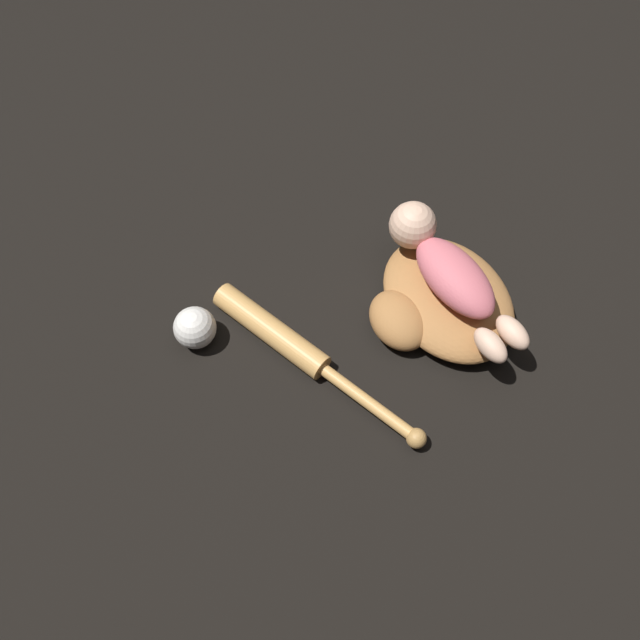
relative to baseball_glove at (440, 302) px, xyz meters
name	(u,v)px	position (x,y,z in m)	size (l,w,h in m)	color
ground_plane	(454,313)	(-0.02, -0.02, -0.04)	(6.00, 6.00, 0.00)	black
baseball_glove	(440,302)	(0.00, 0.00, 0.00)	(0.33, 0.31, 0.07)	#A8703D
baby_figure	(446,267)	(0.02, -0.02, 0.07)	(0.35, 0.13, 0.09)	#D16670
baseball_bat	(291,345)	(0.11, 0.27, -0.01)	(0.47, 0.14, 0.05)	tan
baseball	(195,328)	(0.24, 0.39, 0.00)	(0.08, 0.08, 0.08)	white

